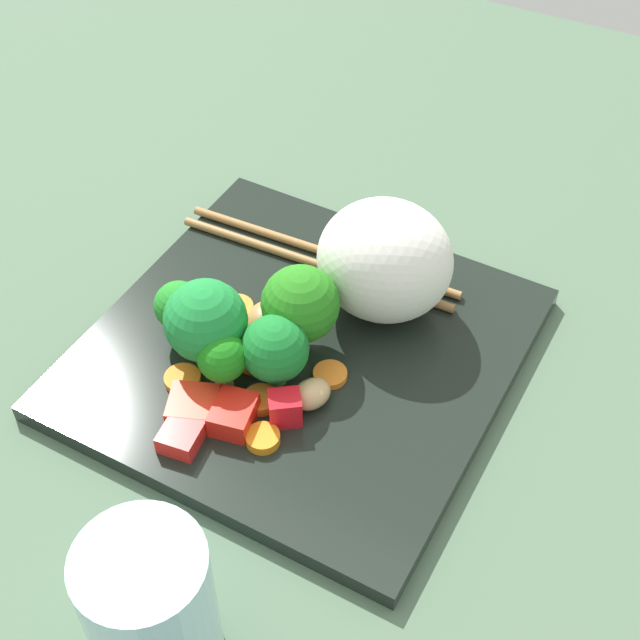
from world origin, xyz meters
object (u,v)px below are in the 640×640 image
at_px(square_plate, 301,352).
at_px(carrot_slice_3, 263,438).
at_px(drinking_glass, 152,611).
at_px(chopstick_pair, 318,257).
at_px(broccoli_floret_4, 179,307).
at_px(rice_mound, 385,260).

xyz_separation_m(square_plate, carrot_slice_3, (0.02, -0.08, 0.01)).
height_order(carrot_slice_3, drinking_glass, drinking_glass).
distance_m(carrot_slice_3, drinking_glass, 0.14).
relative_size(carrot_slice_3, chopstick_pair, 0.10).
bearing_deg(drinking_glass, broccoli_floret_4, 119.69).
distance_m(square_plate, drinking_glass, 0.23).
bearing_deg(broccoli_floret_4, rice_mound, 38.70).
relative_size(chopstick_pair, drinking_glass, 2.21).
bearing_deg(drinking_glass, square_plate, 98.30).
relative_size(rice_mound, carrot_slice_3, 4.31).
relative_size(square_plate, carrot_slice_3, 12.59).
bearing_deg(drinking_glass, carrot_slice_3, 96.58).
height_order(broccoli_floret_4, carrot_slice_3, broccoli_floret_4).
distance_m(rice_mound, carrot_slice_3, 0.15).
relative_size(rice_mound, chopstick_pair, 0.42).
distance_m(broccoli_floret_4, drinking_glass, 0.22).
height_order(square_plate, drinking_glass, drinking_glass).
xyz_separation_m(square_plate, chopstick_pair, (-0.03, 0.08, 0.01)).
bearing_deg(square_plate, drinking_glass, -81.70).
bearing_deg(square_plate, carrot_slice_3, -78.85).
height_order(broccoli_floret_4, chopstick_pair, broccoli_floret_4).
xyz_separation_m(square_plate, broccoli_floret_4, (-0.08, -0.03, 0.03)).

